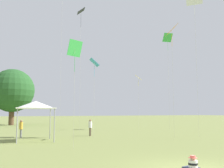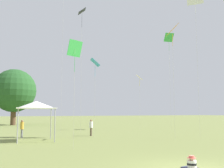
% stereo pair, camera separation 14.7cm
% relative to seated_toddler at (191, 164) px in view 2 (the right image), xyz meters
% --- Properties ---
extents(seated_toddler, '(0.54, 0.62, 0.56)m').
position_rel_seated_toddler_xyz_m(seated_toddler, '(0.00, 0.00, 0.00)').
color(seated_toddler, '#383D56').
rests_on(seated_toddler, ground).
extents(person_standing_1, '(0.40, 0.40, 1.53)m').
position_rel_seated_toddler_xyz_m(person_standing_1, '(1.84, 15.32, 0.69)').
color(person_standing_1, brown).
rests_on(person_standing_1, ground).
extents(person_standing_3, '(0.33, 0.33, 1.54)m').
position_rel_seated_toddler_xyz_m(person_standing_3, '(-4.28, 15.94, 0.71)').
color(person_standing_3, slate).
rests_on(person_standing_3, ground).
extents(canopy_tent, '(3.19, 3.19, 3.07)m').
position_rel_seated_toddler_xyz_m(canopy_tent, '(-3.64, 13.00, 2.53)').
color(canopy_tent, white).
rests_on(canopy_tent, ground).
extents(kite_1, '(1.17, 1.19, 7.11)m').
position_rel_seated_toddler_xyz_m(kite_1, '(11.04, 21.43, 6.42)').
color(kite_1, yellow).
rests_on(kite_1, ground).
extents(kite_2, '(0.96, 1.15, 7.14)m').
position_rel_seated_toddler_xyz_m(kite_2, '(1.76, 14.22, 6.43)').
color(kite_2, '#339EDB').
rests_on(kite_2, ground).
extents(kite_3, '(1.35, 0.94, 12.66)m').
position_rel_seated_toddler_xyz_m(kite_3, '(14.42, 19.38, 11.62)').
color(kite_3, green).
rests_on(kite_3, ground).
extents(kite_5, '(1.24, 1.41, 9.72)m').
position_rel_seated_toddler_xyz_m(kite_5, '(7.03, 9.55, 8.88)').
color(kite_5, orange).
rests_on(kite_5, ground).
extents(kite_7, '(1.01, 1.16, 13.77)m').
position_rel_seated_toddler_xyz_m(kite_7, '(2.04, 18.93, 12.72)').
color(kite_7, '#1E2328').
rests_on(kite_7, ground).
extents(kite_8, '(1.05, 0.65, 6.63)m').
position_rel_seated_toddler_xyz_m(kite_8, '(-2.36, 7.40, 5.80)').
color(kite_8, green).
rests_on(kite_8, ground).
extents(distant_tree_1, '(7.55, 7.55, 9.77)m').
position_rel_seated_toddler_xyz_m(distant_tree_1, '(-2.76, 40.76, 5.74)').
color(distant_tree_1, brown).
rests_on(distant_tree_1, ground).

